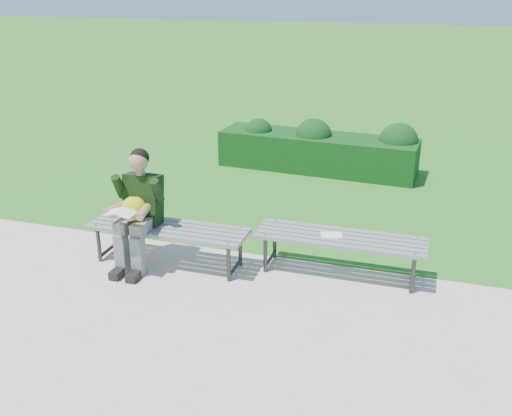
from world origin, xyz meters
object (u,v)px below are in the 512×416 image
at_px(hedge, 323,149).
at_px(seated_boy, 138,206).
at_px(bench_left, 168,231).
at_px(paper_sheet, 331,235).
at_px(bench_right, 340,241).

bearing_deg(hedge, seated_boy, -107.44).
distance_m(bench_left, paper_sheet, 1.80).
relative_size(bench_right, seated_boy, 1.37).
xyz_separation_m(bench_right, seated_boy, (-2.17, -0.41, 0.30)).
xyz_separation_m(hedge, paper_sheet, (0.79, -3.65, 0.10)).
xyz_separation_m(seated_boy, paper_sheet, (2.07, 0.41, -0.24)).
bearing_deg(seated_boy, bench_right, 10.76).
relative_size(hedge, bench_right, 1.86).
bearing_deg(paper_sheet, bench_left, -169.95).
distance_m(seated_boy, paper_sheet, 2.13).
height_order(hedge, seated_boy, seated_boy).
relative_size(hedge, seated_boy, 2.55).
bearing_deg(bench_right, bench_left, -170.48).
relative_size(bench_left, bench_right, 1.00).
distance_m(bench_right, seated_boy, 2.23).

